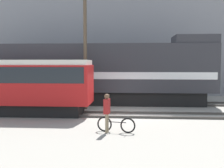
# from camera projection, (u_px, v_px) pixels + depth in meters

# --- Properties ---
(ground_plane) EXTENTS (120.00, 120.00, 0.00)m
(ground_plane) POSITION_uv_depth(u_px,v_px,m) (123.00, 114.00, 17.12)
(ground_plane) COLOR gray
(track_near) EXTENTS (60.00, 1.50, 0.14)m
(track_near) POSITION_uv_depth(u_px,v_px,m) (123.00, 115.00, 16.52)
(track_near) COLOR #47423D
(track_near) RESTS_ON ground
(track_far) EXTENTS (60.00, 1.51, 0.14)m
(track_far) POSITION_uv_depth(u_px,v_px,m) (125.00, 103.00, 21.28)
(track_far) COLOR #47423D
(track_far) RESTS_ON ground
(building_backdrop) EXTENTS (47.76, 6.00, 9.39)m
(building_backdrop) POSITION_uv_depth(u_px,v_px,m) (127.00, 48.00, 29.73)
(building_backdrop) COLOR gray
(building_backdrop) RESTS_ON ground
(freight_locomotive) EXTENTS (19.71, 3.04, 5.09)m
(freight_locomotive) POSITION_uv_depth(u_px,v_px,m) (84.00, 73.00, 21.34)
(freight_locomotive) COLOR black
(freight_locomotive) RESTS_ON ground
(streetcar) EXTENTS (9.42, 2.54, 3.28)m
(streetcar) POSITION_uv_depth(u_px,v_px,m) (13.00, 83.00, 16.86)
(streetcar) COLOR black
(streetcar) RESTS_ON ground
(bicycle) EXTENTS (1.74, 0.52, 0.75)m
(bicycle) POSITION_uv_depth(u_px,v_px,m) (116.00, 125.00, 12.53)
(bicycle) COLOR black
(bicycle) RESTS_ON ground
(person) EXTENTS (0.28, 0.40, 1.74)m
(person) POSITION_uv_depth(u_px,v_px,m) (107.00, 109.00, 12.44)
(person) COLOR #8C7A5B
(person) RESTS_ON ground
(utility_pole_left) EXTENTS (0.24, 0.24, 8.19)m
(utility_pole_left) POSITION_uv_depth(u_px,v_px,m) (85.00, 48.00, 18.79)
(utility_pole_left) COLOR #4C3D2D
(utility_pole_left) RESTS_ON ground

